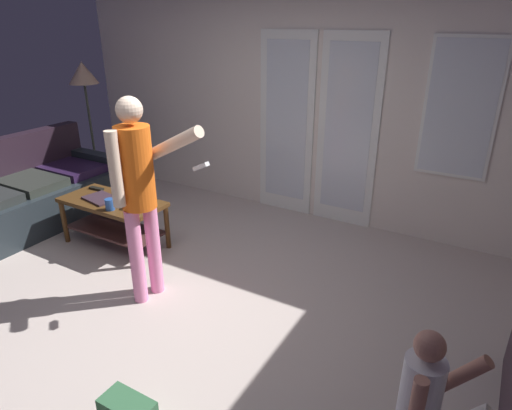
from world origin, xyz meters
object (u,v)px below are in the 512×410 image
object	(u,v)px
coffee_table	(113,213)
laptop_closed	(101,198)
floor_lamp	(84,79)
cup_near_edge	(110,204)
person_adult	(139,185)
tv_remote_black	(132,199)
cup_by_laptop	(134,203)
dvd_remote_slim	(96,189)
leather_couch	(30,196)

from	to	relation	value
coffee_table	laptop_closed	xyz separation A→B (m)	(-0.12, -0.03, 0.14)
floor_lamp	cup_near_edge	xyz separation A→B (m)	(1.71, -1.31, -0.89)
coffee_table	cup_near_edge	xyz separation A→B (m)	(0.17, -0.17, 0.19)
person_adult	tv_remote_black	world-z (taller)	person_adult
floor_lamp	cup_by_laptop	xyz separation A→B (m)	(1.88, -1.17, -0.89)
floor_lamp	tv_remote_black	size ratio (longest dim) A/B	9.70
person_adult	floor_lamp	world-z (taller)	person_adult
dvd_remote_slim	tv_remote_black	bearing A→B (deg)	-6.23
coffee_table	dvd_remote_slim	world-z (taller)	dvd_remote_slim
dvd_remote_slim	cup_near_edge	bearing A→B (deg)	-33.51
floor_lamp	dvd_remote_slim	distance (m)	1.81
dvd_remote_slim	cup_by_laptop	bearing A→B (deg)	-16.82
coffee_table	cup_by_laptop	bearing A→B (deg)	-5.04
dvd_remote_slim	floor_lamp	bearing A→B (deg)	135.73
cup_by_laptop	tv_remote_black	bearing A→B (deg)	140.77
dvd_remote_slim	person_adult	bearing A→B (deg)	-30.32
coffee_table	leather_couch	bearing A→B (deg)	-176.28
leather_couch	dvd_remote_slim	size ratio (longest dim) A/B	11.44
person_adult	dvd_remote_slim	world-z (taller)	person_adult
coffee_table	cup_near_edge	bearing A→B (deg)	-45.77
cup_by_laptop	dvd_remote_slim	distance (m)	0.72
floor_lamp	dvd_remote_slim	xyz separation A→B (m)	(1.19, -1.01, -0.93)
leather_couch	dvd_remote_slim	bearing A→B (deg)	13.62
tv_remote_black	dvd_remote_slim	distance (m)	0.53
person_adult	leather_couch	bearing A→B (deg)	168.74
laptop_closed	cup_near_edge	xyz separation A→B (m)	(0.28, -0.14, 0.05)
cup_near_edge	tv_remote_black	distance (m)	0.28
floor_lamp	cup_by_laptop	size ratio (longest dim) A/B	15.73
person_adult	laptop_closed	distance (m)	1.25
floor_lamp	tv_remote_black	xyz separation A→B (m)	(1.71, -1.03, -0.93)
person_adult	cup_by_laptop	bearing A→B (deg)	140.95
person_adult	tv_remote_black	size ratio (longest dim) A/B	9.79
floor_lamp	laptop_closed	size ratio (longest dim) A/B	4.90
leather_couch	coffee_table	xyz separation A→B (m)	(1.24, 0.08, 0.05)
leather_couch	dvd_remote_slim	distance (m)	0.92
cup_near_edge	cup_by_laptop	world-z (taller)	cup_near_edge
floor_lamp	cup_near_edge	distance (m)	2.33
leather_couch	tv_remote_black	bearing A→B (deg)	7.72
floor_lamp	laptop_closed	xyz separation A→B (m)	(1.43, -1.17, -0.93)
leather_couch	coffee_table	bearing A→B (deg)	3.72
leather_couch	cup_near_edge	xyz separation A→B (m)	(1.40, -0.09, 0.24)
coffee_table	laptop_closed	distance (m)	0.19
cup_by_laptop	dvd_remote_slim	xyz separation A→B (m)	(-0.70, 0.16, -0.04)
coffee_table	laptop_closed	size ratio (longest dim) A/B	3.18
laptop_closed	cup_near_edge	distance (m)	0.32
leather_couch	tv_remote_black	xyz separation A→B (m)	(1.40, 0.19, 0.19)
laptop_closed	cup_by_laptop	distance (m)	0.45
coffee_table	cup_near_edge	distance (m)	0.30
coffee_table	tv_remote_black	size ratio (longest dim) A/B	6.30
floor_lamp	tv_remote_black	distance (m)	2.20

